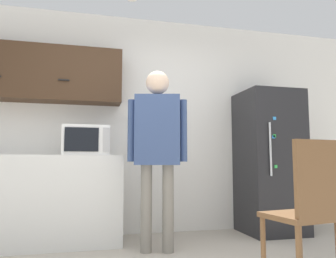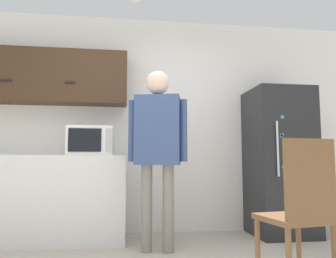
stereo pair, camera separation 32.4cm
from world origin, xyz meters
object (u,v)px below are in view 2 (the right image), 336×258
at_px(chair, 301,206).
at_px(refrigerator, 279,161).
at_px(microwave, 91,141).
at_px(person, 158,139).

bearing_deg(chair, refrigerator, -121.11).
xyz_separation_m(refrigerator, chair, (-0.62, -1.55, -0.32)).
height_order(microwave, chair, microwave).
relative_size(microwave, refrigerator, 0.27).
bearing_deg(chair, person, -57.75).
xyz_separation_m(person, chair, (0.91, -1.03, -0.54)).
xyz_separation_m(microwave, chair, (1.60, -1.44, -0.54)).
relative_size(microwave, person, 0.27).
relative_size(refrigerator, chair, 1.71).
xyz_separation_m(person, refrigerator, (1.53, 0.51, -0.22)).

